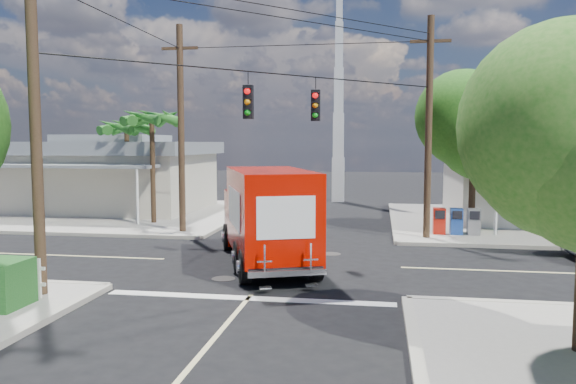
# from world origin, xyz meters

# --- Properties ---
(ground) EXTENTS (120.00, 120.00, 0.00)m
(ground) POSITION_xyz_m (0.00, 0.00, 0.00)
(ground) COLOR black
(ground) RESTS_ON ground
(sidewalk_ne) EXTENTS (14.12, 14.12, 0.14)m
(sidewalk_ne) POSITION_xyz_m (10.88, 10.88, 0.07)
(sidewalk_ne) COLOR gray
(sidewalk_ne) RESTS_ON ground
(sidewalk_nw) EXTENTS (14.12, 14.12, 0.14)m
(sidewalk_nw) POSITION_xyz_m (-10.88, 10.88, 0.07)
(sidewalk_nw) COLOR gray
(sidewalk_nw) RESTS_ON ground
(road_markings) EXTENTS (32.00, 32.00, 0.01)m
(road_markings) POSITION_xyz_m (0.00, -1.47, 0.01)
(road_markings) COLOR beige
(road_markings) RESTS_ON ground
(building_ne) EXTENTS (11.80, 10.20, 4.50)m
(building_ne) POSITION_xyz_m (12.50, 11.97, 2.32)
(building_ne) COLOR silver
(building_ne) RESTS_ON sidewalk_ne
(building_nw) EXTENTS (10.80, 10.20, 4.30)m
(building_nw) POSITION_xyz_m (-12.00, 12.46, 2.22)
(building_nw) COLOR beige
(building_nw) RESTS_ON sidewalk_nw
(radio_tower) EXTENTS (0.80, 0.80, 17.00)m
(radio_tower) POSITION_xyz_m (0.50, 20.00, 5.64)
(radio_tower) COLOR silver
(radio_tower) RESTS_ON ground
(tree_ne_front) EXTENTS (4.21, 4.14, 6.66)m
(tree_ne_front) POSITION_xyz_m (7.21, 6.76, 4.77)
(tree_ne_front) COLOR #422D1C
(tree_ne_front) RESTS_ON sidewalk_ne
(tree_ne_back) EXTENTS (3.77, 3.66, 5.82)m
(tree_ne_back) POSITION_xyz_m (9.81, 8.96, 4.19)
(tree_ne_back) COLOR #422D1C
(tree_ne_back) RESTS_ON sidewalk_ne
(palm_nw_front) EXTENTS (3.01, 3.08, 5.59)m
(palm_nw_front) POSITION_xyz_m (-7.50, 7.50, 5.04)
(palm_nw_front) COLOR #422D1C
(palm_nw_front) RESTS_ON sidewalk_nw
(palm_nw_back) EXTENTS (3.01, 3.08, 5.19)m
(palm_nw_back) POSITION_xyz_m (-9.50, 9.00, 4.67)
(palm_nw_back) COLOR #422D1C
(palm_nw_back) RESTS_ON sidewalk_nw
(utility_poles) EXTENTS (12.00, 10.68, 9.00)m
(utility_poles) POSITION_xyz_m (-1.58, 1.60, 4.67)
(utility_poles) COLOR #473321
(utility_poles) RESTS_ON ground
(vending_boxes) EXTENTS (1.90, 0.50, 1.10)m
(vending_boxes) POSITION_xyz_m (6.50, 6.20, 0.69)
(vending_boxes) COLOR #B8190D
(vending_boxes) RESTS_ON sidewalk_ne
(delivery_truck) EXTENTS (4.53, 7.53, 3.14)m
(delivery_truck) POSITION_xyz_m (-0.34, -0.21, 1.60)
(delivery_truck) COLOR black
(delivery_truck) RESTS_ON ground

